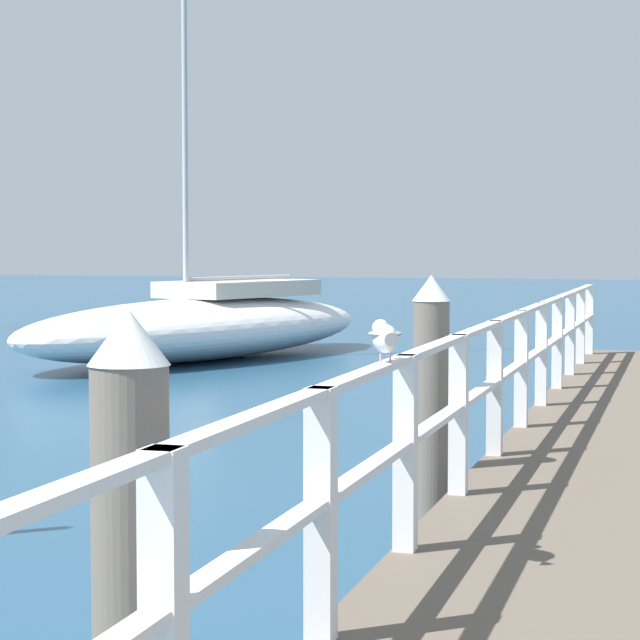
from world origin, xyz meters
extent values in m
cube|color=brown|center=(0.00, 10.67, 0.19)|extent=(2.41, 21.34, 0.39)
cube|color=white|center=(-1.13, 4.09, 0.94)|extent=(0.12, 0.12, 1.10)
cube|color=white|center=(-1.13, 5.74, 0.94)|extent=(0.12, 0.12, 1.10)
cube|color=white|center=(-1.13, 7.38, 0.94)|extent=(0.12, 0.12, 1.10)
cube|color=white|center=(-1.13, 9.03, 0.94)|extent=(0.12, 0.12, 1.10)
cube|color=white|center=(-1.13, 10.67, 0.94)|extent=(0.12, 0.12, 1.10)
cube|color=white|center=(-1.13, 12.32, 0.94)|extent=(0.12, 0.12, 1.10)
cube|color=white|center=(-1.13, 13.96, 0.94)|extent=(0.12, 0.12, 1.10)
cube|color=white|center=(-1.13, 15.61, 0.94)|extent=(0.12, 0.12, 1.10)
cube|color=white|center=(-1.13, 17.25, 0.94)|extent=(0.12, 0.12, 1.10)
cube|color=white|center=(-1.13, 18.90, 0.94)|extent=(0.12, 0.12, 1.10)
cube|color=white|center=(-1.13, 20.54, 0.94)|extent=(0.12, 0.12, 1.10)
cube|color=white|center=(-1.13, 10.67, 1.47)|extent=(0.10, 19.74, 0.04)
cube|color=white|center=(-1.13, 10.67, 0.99)|extent=(0.10, 19.74, 0.04)
cylinder|color=#6B6056|center=(-1.51, 4.66, 0.84)|extent=(0.28, 0.28, 1.67)
cone|color=white|center=(-1.51, 4.66, 1.77)|extent=(0.29, 0.29, 0.20)
cylinder|color=#6B6056|center=(-1.51, 9.94, 0.84)|extent=(0.28, 0.28, 1.67)
cone|color=white|center=(-1.51, 9.94, 1.77)|extent=(0.29, 0.29, 0.20)
ellipsoid|color=white|center=(-1.13, 6.90, 1.61)|extent=(0.23, 0.31, 0.15)
sphere|color=white|center=(-1.19, 7.06, 1.66)|extent=(0.09, 0.09, 0.09)
cone|color=gold|center=(-1.21, 7.12, 1.66)|extent=(0.04, 0.06, 0.02)
cone|color=#939399|center=(-1.06, 6.74, 1.62)|extent=(0.09, 0.10, 0.07)
ellipsoid|color=#939399|center=(-1.13, 6.90, 1.64)|extent=(0.25, 0.27, 0.04)
cylinder|color=tan|center=(-1.14, 6.88, 1.51)|extent=(0.01, 0.01, 0.05)
cylinder|color=tan|center=(-1.10, 6.90, 1.51)|extent=(0.01, 0.01, 0.05)
ellipsoid|color=white|center=(-8.24, 21.82, 0.57)|extent=(5.63, 9.26, 1.13)
cylinder|color=#B2B2B7|center=(-8.39, 21.41, 6.15)|extent=(0.10, 0.10, 10.03)
cylinder|color=#B2B2B7|center=(-7.87, 22.86, 1.48)|extent=(1.10, 2.94, 0.08)
cube|color=beige|center=(-7.89, 22.82, 1.28)|extent=(2.57, 3.52, 0.30)
camera|label=1|loc=(0.37, 0.74, 2.09)|focal=69.01mm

